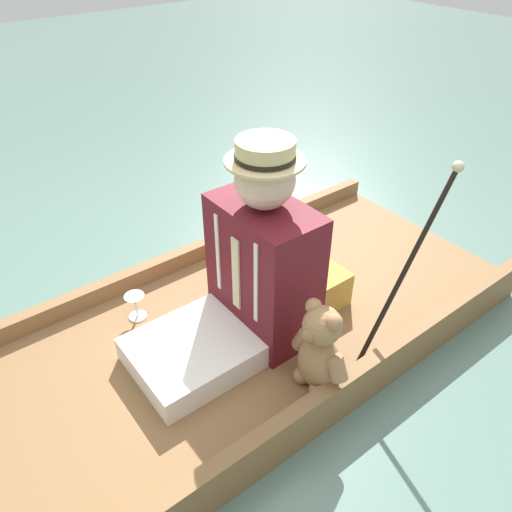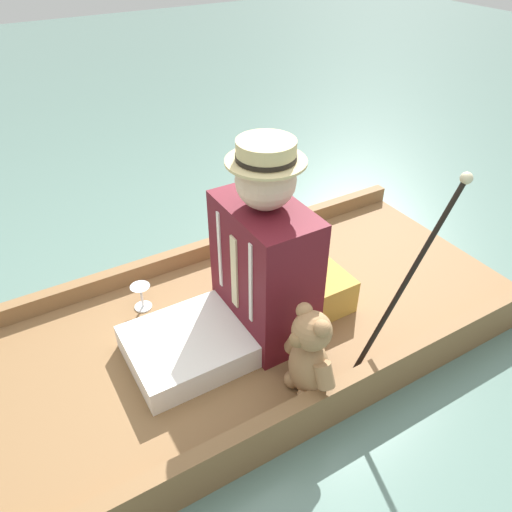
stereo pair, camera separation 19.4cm
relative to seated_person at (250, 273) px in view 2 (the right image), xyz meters
The scene contains 7 objects.
ground_plane 0.44m from the seated_person, 14.66° to the left, with size 16.00×16.00×0.00m, color slate.
punt_boat 0.37m from the seated_person, 14.66° to the left, with size 1.13×2.57×0.20m.
seat_cushion 0.42m from the seated_person, 82.05° to the right, with size 0.37×0.26×0.17m.
seated_person is the anchor object (origin of this frame).
teddy_bear 0.41m from the seated_person, behind, with size 0.28×0.16×0.39m.
wine_glass 0.56m from the seated_person, 42.29° to the left, with size 0.09×0.09×0.12m.
walking_cane 0.63m from the seated_person, 131.06° to the right, with size 0.04×0.41×0.78m.
Camera 2 is at (-1.42, 0.76, 1.64)m, focal length 35.00 mm.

